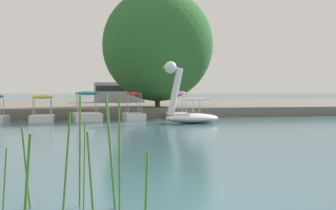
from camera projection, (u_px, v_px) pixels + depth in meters
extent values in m
plane|color=#385966|center=(201.00, 198.00, 6.15)|extent=(640.60, 640.60, 0.00)
cube|color=#6B665B|center=(99.00, 106.00, 36.90)|extent=(130.24, 26.28, 0.59)
ellipsoid|color=white|center=(192.00, 118.00, 20.82)|extent=(2.73, 1.49, 0.49)
cylinder|color=white|center=(175.00, 92.00, 20.59)|extent=(0.80, 0.33, 2.38)
sphere|color=white|center=(170.00, 67.00, 20.49)|extent=(0.61, 0.61, 0.61)
cone|color=yellow|center=(166.00, 67.00, 20.44)|extent=(0.40, 0.34, 0.33)
cube|color=white|center=(196.00, 99.00, 20.84)|extent=(0.98, 1.29, 0.08)
cylinder|color=silver|center=(193.00, 106.00, 21.41)|extent=(0.04, 0.04, 0.69)
cylinder|color=silver|center=(200.00, 107.00, 20.29)|extent=(0.04, 0.04, 0.69)
cube|color=white|center=(179.00, 116.00, 23.74)|extent=(1.11, 2.09, 0.36)
ellipsoid|color=pink|center=(179.00, 93.00, 23.69)|extent=(0.84, 1.17, 0.20)
cylinder|color=#B7B7BF|center=(171.00, 103.00, 24.10)|extent=(0.04, 0.04, 1.13)
cylinder|color=#B7B7BF|center=(182.00, 103.00, 24.23)|extent=(0.04, 0.04, 1.13)
cylinder|color=#B7B7BF|center=(175.00, 103.00, 23.19)|extent=(0.04, 0.04, 1.13)
cylinder|color=#B7B7BF|center=(186.00, 103.00, 23.32)|extent=(0.04, 0.04, 1.13)
cube|color=white|center=(134.00, 117.00, 22.98)|extent=(1.12, 1.91, 0.39)
ellipsoid|color=red|center=(134.00, 94.00, 22.94)|extent=(0.91, 1.03, 0.20)
cylinder|color=#B7B7BF|center=(126.00, 103.00, 23.25)|extent=(0.04, 0.04, 1.06)
cylinder|color=#B7B7BF|center=(138.00, 103.00, 23.43)|extent=(0.04, 0.04, 1.06)
cylinder|color=#B7B7BF|center=(128.00, 104.00, 22.48)|extent=(0.04, 0.04, 1.06)
cylinder|color=#B7B7BF|center=(141.00, 104.00, 22.66)|extent=(0.04, 0.04, 1.06)
cube|color=white|center=(87.00, 117.00, 22.50)|extent=(1.58, 2.26, 0.42)
ellipsoid|color=teal|center=(87.00, 93.00, 22.46)|extent=(1.37, 1.22, 0.20)
cylinder|color=#B7B7BF|center=(77.00, 103.00, 22.75)|extent=(0.04, 0.04, 1.06)
cylinder|color=#B7B7BF|center=(95.00, 103.00, 23.05)|extent=(0.04, 0.04, 1.06)
cylinder|color=#B7B7BF|center=(78.00, 103.00, 21.90)|extent=(0.04, 0.04, 1.06)
cylinder|color=#B7B7BF|center=(98.00, 103.00, 22.21)|extent=(0.04, 0.04, 1.06)
cube|color=white|center=(42.00, 118.00, 21.83)|extent=(1.21, 1.98, 0.34)
ellipsoid|color=yellow|center=(42.00, 97.00, 21.79)|extent=(1.10, 1.21, 0.20)
cylinder|color=#B7B7BF|center=(34.00, 106.00, 22.18)|extent=(0.04, 0.04, 0.96)
cylinder|color=#B7B7BF|center=(51.00, 106.00, 22.37)|extent=(0.04, 0.04, 0.96)
cylinder|color=#B7B7BF|center=(33.00, 106.00, 21.24)|extent=(0.04, 0.04, 0.96)
cylinder|color=#B7B7BF|center=(50.00, 106.00, 21.43)|extent=(0.04, 0.04, 0.96)
cylinder|color=#B7B7BF|center=(4.00, 106.00, 21.84)|extent=(0.04, 0.04, 1.01)
cylinder|color=#B7B7BF|center=(0.00, 106.00, 21.04)|extent=(0.04, 0.04, 1.01)
cylinder|color=#423323|center=(157.00, 79.00, 26.88)|extent=(0.33, 0.33, 3.60)
ellipsoid|color=#2D662D|center=(157.00, 45.00, 26.81)|extent=(9.84, 9.79, 7.19)
cube|color=gray|center=(119.00, 92.00, 37.96)|extent=(4.58, 2.19, 1.79)
cube|color=black|center=(119.00, 89.00, 37.95)|extent=(4.23, 2.21, 0.50)
cylinder|color=#4C7F33|center=(4.00, 185.00, 5.02)|extent=(0.07, 0.06, 0.90)
cylinder|color=#4C7F33|center=(119.00, 161.00, 4.88)|extent=(0.03, 0.09, 1.54)
cylinder|color=#4C7F33|center=(80.00, 151.00, 5.59)|extent=(0.04, 0.20, 1.54)
cylinder|color=#4C7F33|center=(146.00, 186.00, 5.11)|extent=(0.07, 0.07, 0.84)
cylinder|color=#4C7F33|center=(26.00, 168.00, 5.54)|extent=(0.10, 0.17, 1.12)
cylinder|color=#4C7F33|center=(111.00, 152.00, 5.56)|extent=(0.15, 0.05, 1.55)
cylinder|color=#4C7F33|center=(27.00, 182.00, 4.73)|extent=(0.12, 0.06, 1.10)
cylinder|color=#4C7F33|center=(84.00, 166.00, 5.53)|extent=(0.05, 0.07, 1.17)
cylinder|color=#4C7F33|center=(91.00, 179.00, 4.88)|extent=(0.10, 0.10, 1.10)
cylinder|color=#4C7F33|center=(66.00, 170.00, 4.83)|extent=(0.13, 0.10, 1.34)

